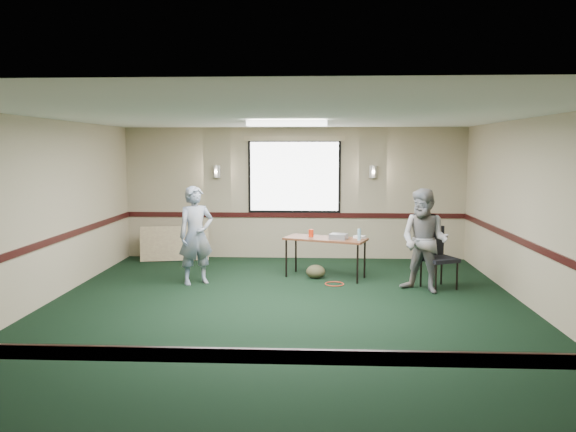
{
  "coord_description": "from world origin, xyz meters",
  "views": [
    {
      "loc": [
        0.43,
        -7.53,
        2.25
      ],
      "look_at": [
        0.0,
        1.3,
        1.2
      ],
      "focal_mm": 35.0,
      "sensor_mm": 36.0,
      "label": 1
    }
  ],
  "objects_px": {
    "conference_chair": "(436,252)",
    "person_left": "(196,235)",
    "folding_table": "(325,241)",
    "person_right": "(424,241)",
    "projector": "(339,237)"
  },
  "relations": [
    {
      "from": "folding_table",
      "to": "projector",
      "type": "relative_size",
      "value": 5.36
    },
    {
      "from": "projector",
      "to": "conference_chair",
      "type": "relative_size",
      "value": 0.29
    },
    {
      "from": "projector",
      "to": "conference_chair",
      "type": "height_order",
      "value": "conference_chair"
    },
    {
      "from": "conference_chair",
      "to": "person_left",
      "type": "height_order",
      "value": "person_left"
    },
    {
      "from": "folding_table",
      "to": "person_right",
      "type": "bearing_deg",
      "value": -10.6
    },
    {
      "from": "projector",
      "to": "person_right",
      "type": "height_order",
      "value": "person_right"
    },
    {
      "from": "conference_chair",
      "to": "person_left",
      "type": "bearing_deg",
      "value": 155.33
    },
    {
      "from": "folding_table",
      "to": "person_right",
      "type": "relative_size",
      "value": 0.93
    },
    {
      "from": "projector",
      "to": "person_right",
      "type": "relative_size",
      "value": 0.17
    },
    {
      "from": "conference_chair",
      "to": "person_right",
      "type": "xyz_separation_m",
      "value": [
        -0.25,
        -0.32,
        0.24
      ]
    },
    {
      "from": "folding_table",
      "to": "person_left",
      "type": "xyz_separation_m",
      "value": [
        -2.17,
        -0.55,
        0.17
      ]
    },
    {
      "from": "person_left",
      "to": "folding_table",
      "type": "bearing_deg",
      "value": -16.39
    },
    {
      "from": "projector",
      "to": "person_left",
      "type": "xyz_separation_m",
      "value": [
        -2.4,
        -0.41,
        0.07
      ]
    },
    {
      "from": "folding_table",
      "to": "conference_chair",
      "type": "height_order",
      "value": "conference_chair"
    },
    {
      "from": "projector",
      "to": "person_right",
      "type": "xyz_separation_m",
      "value": [
        1.32,
        -0.78,
        0.06
      ]
    }
  ]
}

